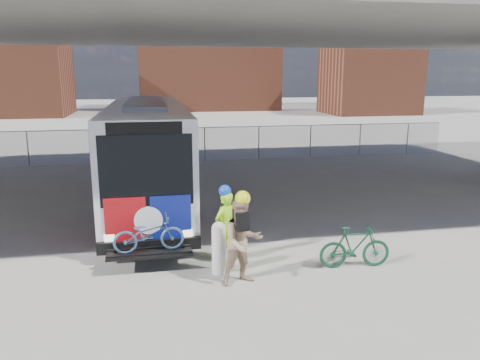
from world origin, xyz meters
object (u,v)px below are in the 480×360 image
object	(u,v)px
bus	(147,144)
cyclist_tan	(243,240)
bollard	(219,246)
cyclist_hivis	(225,225)
bike_parked	(355,247)

from	to	relation	value
bus	cyclist_tan	distance (m)	8.03
bollard	cyclist_hivis	xyz separation A→B (m)	(0.27, 0.70, 0.27)
bollard	cyclist_tan	world-z (taller)	cyclist_tan
bus	cyclist_hivis	world-z (taller)	bus
cyclist_hivis	bike_parked	distance (m)	3.21
cyclist_hivis	bollard	bearing A→B (deg)	30.86
cyclist_tan	bollard	bearing A→B (deg)	110.45
bike_parked	bollard	bearing A→B (deg)	89.08
cyclist_hivis	cyclist_tan	xyz separation A→B (m)	(0.18, -1.35, 0.06)
bus	bollard	size ratio (longest dim) A/B	10.24
bollard	bike_parked	world-z (taller)	bollard
cyclist_hivis	cyclist_tan	bearing A→B (deg)	59.24
bus	bollard	world-z (taller)	bus
bus	bike_parked	world-z (taller)	bus
cyclist_hivis	bike_parked	xyz separation A→B (m)	(3.02, -1.00, -0.42)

